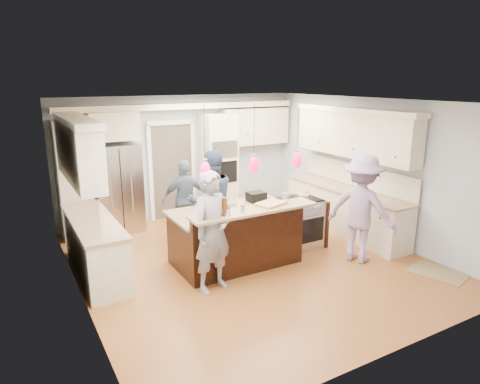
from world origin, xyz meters
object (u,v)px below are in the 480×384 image
object	(u,v)px
person_far_left	(211,200)
island_range	(300,222)
person_bar_end	(213,232)
refrigerator	(117,188)
kitchen_island	(235,236)

from	to	relation	value
person_far_left	island_range	bearing A→B (deg)	158.96
person_bar_end	person_far_left	size ratio (longest dim) A/B	0.99
refrigerator	person_bar_end	size ratio (longest dim) A/B	0.99
island_range	person_far_left	bearing A→B (deg)	154.49
kitchen_island	island_range	distance (m)	1.41
kitchen_island	person_far_left	world-z (taller)	person_far_left
kitchen_island	island_range	size ratio (longest dim) A/B	2.28
refrigerator	island_range	xyz separation A→B (m)	(2.71, -2.49, -0.44)
island_range	person_bar_end	bearing A→B (deg)	-160.78
person_bar_end	person_far_left	distance (m)	1.60
island_range	person_far_left	xyz separation A→B (m)	(-1.47, 0.70, 0.46)
kitchen_island	person_far_left	distance (m)	0.89
island_range	refrigerator	bearing A→B (deg)	137.41
person_far_left	person_bar_end	bearing A→B (deg)	69.42
refrigerator	person_far_left	xyz separation A→B (m)	(1.24, -1.79, 0.02)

